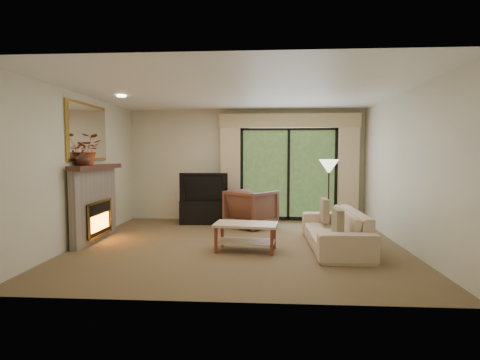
# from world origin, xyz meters

# --- Properties ---
(floor) EXTENTS (5.50, 5.50, 0.00)m
(floor) POSITION_xyz_m (0.00, 0.00, 0.00)
(floor) COLOR brown
(floor) RESTS_ON ground
(ceiling) EXTENTS (5.50, 5.50, 0.00)m
(ceiling) POSITION_xyz_m (0.00, 0.00, 2.60)
(ceiling) COLOR white
(ceiling) RESTS_ON ground
(wall_back) EXTENTS (5.00, 0.00, 5.00)m
(wall_back) POSITION_xyz_m (0.00, 2.50, 1.30)
(wall_back) COLOR beige
(wall_back) RESTS_ON ground
(wall_front) EXTENTS (5.00, 0.00, 5.00)m
(wall_front) POSITION_xyz_m (0.00, -2.50, 1.30)
(wall_front) COLOR beige
(wall_front) RESTS_ON ground
(wall_left) EXTENTS (0.00, 5.00, 5.00)m
(wall_left) POSITION_xyz_m (-2.75, 0.00, 1.30)
(wall_left) COLOR beige
(wall_left) RESTS_ON ground
(wall_right) EXTENTS (0.00, 5.00, 5.00)m
(wall_right) POSITION_xyz_m (2.75, 0.00, 1.30)
(wall_right) COLOR beige
(wall_right) RESTS_ON ground
(fireplace) EXTENTS (0.24, 1.70, 1.37)m
(fireplace) POSITION_xyz_m (-2.63, 0.20, 0.69)
(fireplace) COLOR gray
(fireplace) RESTS_ON floor
(mirror) EXTENTS (0.07, 1.45, 1.02)m
(mirror) POSITION_xyz_m (-2.71, 0.20, 1.95)
(mirror) COLOR #B38C34
(mirror) RESTS_ON wall_left
(sliding_door) EXTENTS (2.26, 0.10, 2.16)m
(sliding_door) POSITION_xyz_m (1.00, 2.45, 1.10)
(sliding_door) COLOR black
(sliding_door) RESTS_ON floor
(curtain_left) EXTENTS (0.45, 0.18, 2.35)m
(curtain_left) POSITION_xyz_m (-0.35, 2.34, 1.20)
(curtain_left) COLOR #D2B48E
(curtain_left) RESTS_ON floor
(curtain_right) EXTENTS (0.45, 0.18, 2.35)m
(curtain_right) POSITION_xyz_m (2.35, 2.34, 1.20)
(curtain_right) COLOR #D2B48E
(curtain_right) RESTS_ON floor
(cornice) EXTENTS (3.20, 0.24, 0.32)m
(cornice) POSITION_xyz_m (1.00, 2.36, 2.32)
(cornice) COLOR tan
(cornice) RESTS_ON wall_back
(media_console) EXTENTS (1.08, 0.52, 0.53)m
(media_console) POSITION_xyz_m (-0.91, 1.95, 0.26)
(media_console) COLOR black
(media_console) RESTS_ON floor
(tv) EXTENTS (1.08, 0.19, 0.62)m
(tv) POSITION_xyz_m (-0.91, 1.95, 0.84)
(tv) COLOR black
(tv) RESTS_ON media_console
(armchair) EXTENTS (1.23, 1.23, 0.81)m
(armchair) POSITION_xyz_m (0.16, 1.58, 0.41)
(armchair) COLOR brown
(armchair) RESTS_ON floor
(sofa) EXTENTS (0.86, 2.16, 0.63)m
(sofa) POSITION_xyz_m (1.61, -0.08, 0.31)
(sofa) COLOR #CAAD8C
(sofa) RESTS_ON floor
(pillow_near) EXTENTS (0.11, 0.41, 0.41)m
(pillow_near) POSITION_xyz_m (1.53, -0.70, 0.54)
(pillow_near) COLOR brown
(pillow_near) RESTS_ON sofa
(pillow_far) EXTENTS (0.11, 0.42, 0.42)m
(pillow_far) POSITION_xyz_m (1.53, 0.54, 0.54)
(pillow_far) COLOR brown
(pillow_far) RESTS_ON sofa
(coffee_table) EXTENTS (1.06, 0.66, 0.45)m
(coffee_table) POSITION_xyz_m (0.14, -0.38, 0.23)
(coffee_table) COLOR #D5B48E
(coffee_table) RESTS_ON floor
(floor_lamp) EXTENTS (0.51, 0.51, 1.45)m
(floor_lamp) POSITION_xyz_m (1.71, 1.15, 0.73)
(floor_lamp) COLOR #FDF0CA
(floor_lamp) RESTS_ON floor
(vase) EXTENTS (0.31, 0.31, 0.26)m
(vase) POSITION_xyz_m (-2.61, -0.23, 1.50)
(vase) COLOR #402116
(vase) RESTS_ON fireplace
(branches) EXTENTS (0.56, 0.51, 0.53)m
(branches) POSITION_xyz_m (-2.61, -0.04, 1.64)
(branches) COLOR #97381B
(branches) RESTS_ON fireplace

